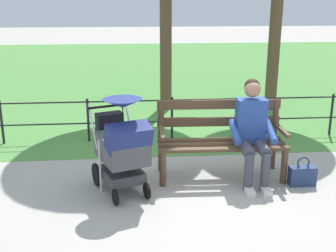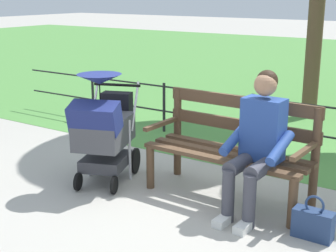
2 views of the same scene
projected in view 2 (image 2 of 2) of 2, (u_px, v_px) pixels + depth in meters
The scene contains 6 objects.
ground_plane at pixel (183, 188), 4.99m from camera, with size 60.00×60.00×0.00m, color #ADA89E.
park_bench at pixel (232, 144), 4.69m from camera, with size 1.62×0.65×0.96m.
person_on_bench at pixel (257, 140), 4.29m from camera, with size 0.54×0.74×1.28m.
stroller at pixel (104, 127), 5.00m from camera, with size 0.77×0.99×1.15m.
handbag at pixel (313, 223), 3.95m from camera, with size 0.32×0.14×0.37m.
park_fence at pixel (273, 119), 6.02m from camera, with size 8.04×0.04×0.70m.
Camera 2 is at (-2.46, 3.95, 1.93)m, focal length 52.65 mm.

